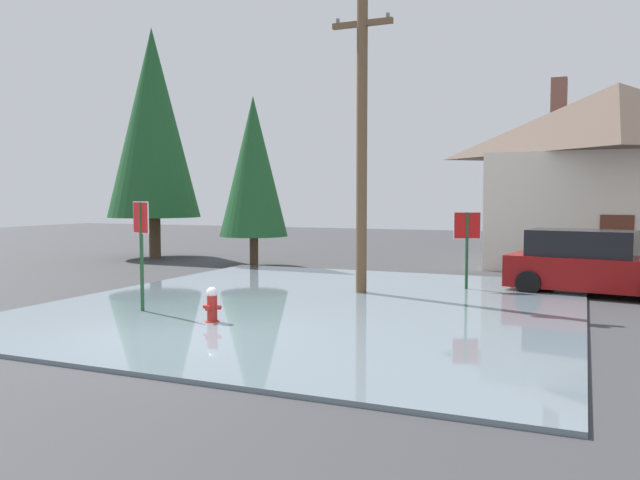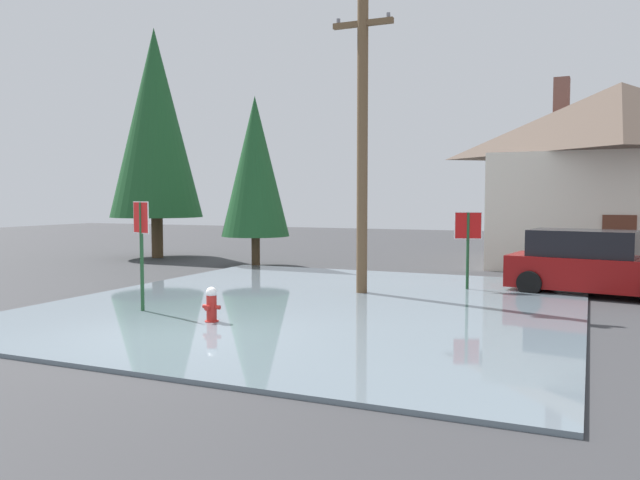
{
  "view_description": "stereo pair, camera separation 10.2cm",
  "coord_description": "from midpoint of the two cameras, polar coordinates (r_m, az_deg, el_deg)",
  "views": [
    {
      "loc": [
        6.63,
        -9.32,
        2.54
      ],
      "look_at": [
        1.04,
        3.88,
        1.58
      ],
      "focal_mm": 35.25,
      "sensor_mm": 36.0,
      "label": 1
    },
    {
      "loc": [
        6.73,
        -9.28,
        2.54
      ],
      "look_at": [
        1.04,
        3.88,
        1.58
      ],
      "focal_mm": 35.25,
      "sensor_mm": 36.0,
      "label": 2
    }
  ],
  "objects": [
    {
      "name": "fire_hydrant",
      "position": [
        12.76,
        -10.0,
        -5.97
      ],
      "size": [
        0.39,
        0.33,
        0.77
      ],
      "color": "#AD231E",
      "rests_on": "ground"
    },
    {
      "name": "utility_pole",
      "position": [
        16.38,
        3.63,
        8.79
      ],
      "size": [
        1.6,
        0.28,
        7.57
      ],
      "color": "brown",
      "rests_on": "ground"
    },
    {
      "name": "stop_sign_far",
      "position": [
        17.4,
        13.04,
        0.45
      ],
      "size": [
        0.69,
        0.3,
        2.17
      ],
      "color": "#1E4C28",
      "rests_on": "ground"
    },
    {
      "name": "pine_tree_tall_left",
      "position": [
        27.71,
        -15.03,
        10.18
      ],
      "size": [
        3.85,
        3.85,
        9.63
      ],
      "color": "#4C3823",
      "rests_on": "ground"
    },
    {
      "name": "parked_car",
      "position": [
        17.91,
        23.27,
        -2.03
      ],
      "size": [
        4.59,
        2.62,
        1.7
      ],
      "color": "maroon",
      "rests_on": "ground"
    },
    {
      "name": "stop_sign_near",
      "position": [
        14.16,
        -16.12,
        0.49
      ],
      "size": [
        0.64,
        0.31,
        2.47
      ],
      "color": "#1E4C28",
      "rests_on": "ground"
    },
    {
      "name": "flood_puddle",
      "position": [
        14.99,
        -0.28,
        -5.78
      ],
      "size": [
        11.74,
        13.11,
        0.08
      ],
      "primitive_type": "cube",
      "color": "slate",
      "rests_on": "ground"
    },
    {
      "name": "lane_stop_bar",
      "position": [
        11.08,
        -18.97,
        -9.62
      ],
      "size": [
        4.32,
        0.51,
        0.01
      ],
      "primitive_type": "cube",
      "rotation": [
        0.0,
        0.0,
        -0.05
      ],
      "color": "silver",
      "rests_on": "ground"
    },
    {
      "name": "house",
      "position": [
        25.74,
        25.17,
        5.64
      ],
      "size": [
        9.27,
        7.7,
        7.3
      ],
      "color": "silver",
      "rests_on": "ground"
    },
    {
      "name": "pine_tree_mid_left",
      "position": [
        23.38,
        -6.19,
        6.64
      ],
      "size": [
        2.51,
        2.51,
        6.28
      ],
      "color": "#4C3823",
      "rests_on": "ground"
    },
    {
      "name": "ground_plane",
      "position": [
        11.74,
        -12.57,
        -9.01
      ],
      "size": [
        80.0,
        80.0,
        0.1
      ],
      "primitive_type": "cube",
      "color": "#38383A"
    }
  ]
}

